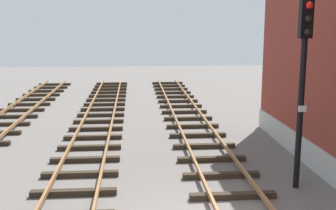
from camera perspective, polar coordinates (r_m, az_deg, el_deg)
The scene contains 1 object.
signal_mast at distance 12.88m, azimuth 17.80°, elevation 4.11°, with size 0.36×0.40×5.62m.
Camera 1 is at (-1.60, -9.46, 4.94)m, focal length 44.99 mm.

